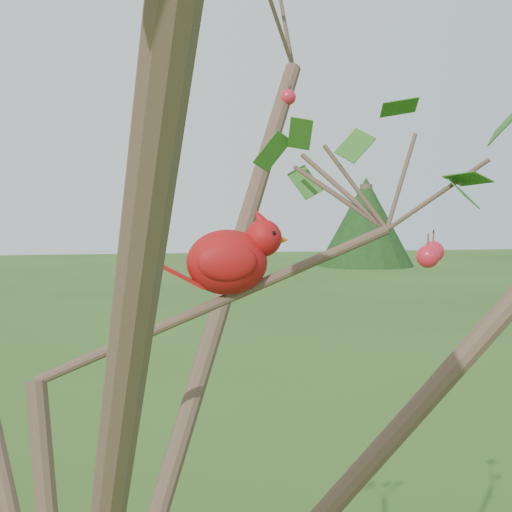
{
  "coord_description": "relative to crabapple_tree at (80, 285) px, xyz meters",
  "views": [
    {
      "loc": [
        0.04,
        -1.12,
        2.23
      ],
      "look_at": [
        0.32,
        0.07,
        2.16
      ],
      "focal_mm": 50.0,
      "sensor_mm": 36.0,
      "label": 1
    }
  ],
  "objects": [
    {
      "name": "crabapple_tree",
      "position": [
        0.0,
        0.0,
        0.0
      ],
      "size": [
        2.35,
        2.05,
        2.95
      ],
      "color": "#483226",
      "rests_on": "ground"
    },
    {
      "name": "cardinal",
      "position": [
        0.25,
        0.1,
        0.03
      ],
      "size": [
        0.23,
        0.12,
        0.16
      ],
      "rotation": [
        0.0,
        0.0,
        -0.06
      ],
      "color": "#B30F13",
      "rests_on": "ground"
    },
    {
      "name": "distant_trees",
      "position": [
        0.59,
        23.82,
        -0.45
      ],
      "size": [
        38.97,
        11.68,
        3.84
      ],
      "color": "#483226",
      "rests_on": "ground"
    }
  ]
}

